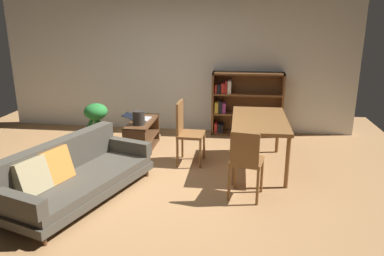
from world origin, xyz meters
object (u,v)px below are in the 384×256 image
Objects in this scene: desk_speaker at (139,118)px; fabric_couch at (73,175)px; open_laptop at (138,118)px; dining_table at (259,123)px; media_console at (142,136)px; bookshelf at (243,103)px; potted_floor_plant at (96,120)px; dining_chair_near at (246,160)px; dining_chair_far at (186,129)px.

fabric_couch is at bearing -103.93° from desk_speaker.
dining_table is at bearing -18.03° from open_laptop.
bookshelf is (1.68, 1.15, 0.36)m from media_console.
dining_chair_near reaches higher than potted_floor_plant.
dining_table is (2.73, -0.59, 0.20)m from potted_floor_plant.
dining_chair_near is at bearing -43.10° from media_console.
media_console is 2.03m from dining_table.
desk_speaker is 0.24× the size of dining_chair_far.
media_console is 1.16× the size of dining_chair_near.
fabric_couch is 2.00m from open_laptop.
open_laptop is 0.32× the size of dining_table.
potted_floor_plant is (-0.72, -0.07, -0.05)m from open_laptop.
potted_floor_plant is at bearing 161.77° from dining_chair_far.
media_console is 2.07m from bookshelf.
dining_chair_near is at bearing -43.65° from open_laptop.
desk_speaker is at bearing -140.96° from bookshelf.
dining_chair_near reaches higher than desk_speaker.
fabric_couch is at bearing -124.77° from bookshelf.
dining_table is at bearing -2.56° from dining_chair_far.
open_laptop is at bearing -149.95° from bookshelf.
dining_chair_near reaches higher than fabric_couch.
dining_chair_far reaches higher than dining_table.
media_console is 2.36m from dining_chair_near.
fabric_couch is 1.49× the size of dining_table.
potted_floor_plant is 2.80m from dining_table.
dining_chair_near is (-0.20, -1.07, -0.17)m from dining_table.
open_laptop is 2.05× the size of desk_speaker.
open_laptop is at bearing 5.16° from potted_floor_plant.
open_laptop is 1.10m from dining_chair_far.
media_console is 1.07× the size of dining_chair_far.
media_console is 0.43m from desk_speaker.
open_laptop is 0.35× the size of bookshelf.
desk_speaker is at bearing -87.37° from media_console.
dining_chair_near is at bearing -100.77° from dining_table.
dining_table reaches higher than desk_speaker.
dining_table is at bearing 29.66° from fabric_couch.
dining_chair_near reaches higher than open_laptop.
desk_speaker is 0.17× the size of bookshelf.
potted_floor_plant reaches higher than fabric_couch.
dining_chair_near is at bearing 6.72° from fabric_couch.
dining_table is (1.91, -0.53, 0.44)m from media_console.
bookshelf is at bearing 30.05° from open_laptop.
dining_table is at bearing -82.19° from bookshelf.
media_console is 1.00m from dining_chair_far.
dining_chair_far is 0.73× the size of bookshelf.
dining_chair_far is at bearing 48.23° from fabric_couch.
dining_chair_far reaches higher than dining_chair_near.
dining_chair_near is at bearing -51.47° from dining_chair_far.
bookshelf reaches higher than open_laptop.
potted_floor_plant reaches higher than open_laptop.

